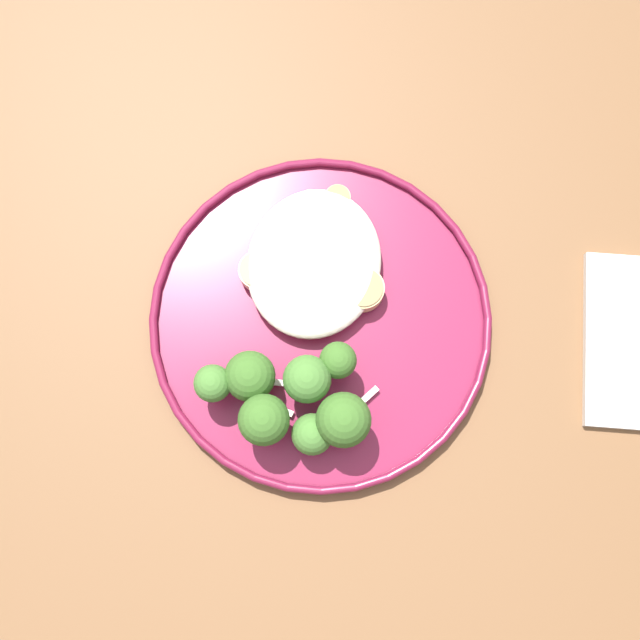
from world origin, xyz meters
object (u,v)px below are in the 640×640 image
object	(u,v)px
broccoli_floret_split_head	(312,434)
folded_napkin	(637,342)
broccoli_floret_center_pile	(343,420)
seared_scallop_rear_pale	(282,222)
seared_scallop_front_small	(288,291)
broccoli_floret_near_rim	(307,379)
broccoli_floret_right_tilted	(259,419)
seared_scallop_tiny_bay	(259,271)
seared_scallop_center_golden	(306,206)
broccoli_floret_left_leaning	(213,384)
seared_scallop_on_noodles	(334,260)
broccoli_floret_beside_noodles	(250,376)
broccoli_floret_front_edge	(338,361)
dinner_plate	(320,323)
seared_scallop_left_edge	(338,199)
seared_scallop_half_hidden	(363,290)

from	to	relation	value
broccoli_floret_split_head	folded_napkin	bearing A→B (deg)	117.25
broccoli_floret_center_pile	seared_scallop_rear_pale	bearing A→B (deg)	-152.43
seared_scallop_front_small	broccoli_floret_near_rim	distance (m)	0.09
broccoli_floret_center_pile	broccoli_floret_right_tilted	xyz separation A→B (m)	(0.01, -0.06, 0.00)
seared_scallop_tiny_bay	seared_scallop_center_golden	distance (m)	0.07
broccoli_floret_split_head	broccoli_floret_left_leaning	xyz separation A→B (m)	(-0.02, -0.08, 0.00)
broccoli_floret_center_pile	seared_scallop_on_noodles	bearing A→B (deg)	-166.51
folded_napkin	seared_scallop_tiny_bay	bearing A→B (deg)	-89.05
seared_scallop_rear_pale	folded_napkin	bearing A→B (deg)	82.61
seared_scallop_tiny_bay	broccoli_floret_beside_noodles	xyz separation A→B (m)	(0.09, 0.01, 0.02)
broccoli_floret_front_edge	seared_scallop_front_small	bearing A→B (deg)	-135.83
seared_scallop_front_small	broccoli_floret_left_leaning	distance (m)	0.10
seared_scallop_rear_pale	dinner_plate	bearing A→B (deg)	31.96
seared_scallop_on_noodles	broccoli_floret_right_tilted	xyz separation A→B (m)	(0.15, -0.03, 0.03)
seared_scallop_left_edge	broccoli_floret_front_edge	bearing A→B (deg)	10.69
seared_scallop_on_noodles	seared_scallop_half_hidden	bearing A→B (deg)	52.97
seared_scallop_on_noodles	broccoli_floret_right_tilted	world-z (taller)	broccoli_floret_right_tilted
seared_scallop_front_small	seared_scallop_left_edge	world-z (taller)	seared_scallop_left_edge
folded_napkin	broccoli_floret_left_leaning	bearing A→B (deg)	-72.41
broccoli_floret_center_pile	folded_napkin	size ratio (longest dim) A/B	0.43
folded_napkin	seared_scallop_center_golden	bearing A→B (deg)	-101.28
seared_scallop_front_small	seared_scallop_tiny_bay	bearing A→B (deg)	-113.62
folded_napkin	broccoli_floret_split_head	bearing A→B (deg)	-62.75
dinner_plate	seared_scallop_front_small	size ratio (longest dim) A/B	10.14
seared_scallop_tiny_bay	seared_scallop_rear_pale	distance (m)	0.05
broccoli_floret_center_pile	seared_scallop_tiny_bay	bearing A→B (deg)	-140.17
seared_scallop_rear_pale	folded_napkin	xyz separation A→B (m)	(0.04, 0.32, -0.02)
seared_scallop_tiny_bay	seared_scallop_left_edge	size ratio (longest dim) A/B	1.51
seared_scallop_front_small	seared_scallop_rear_pale	size ratio (longest dim) A/B	1.24
dinner_plate	seared_scallop_center_golden	bearing A→B (deg)	-162.15
seared_scallop_rear_pale	seared_scallop_center_golden	bearing A→B (deg)	136.75
broccoli_floret_center_pile	broccoli_floret_right_tilted	world-z (taller)	broccoli_floret_center_pile
seared_scallop_on_noodles	seared_scallop_tiny_bay	bearing A→B (deg)	-70.03
seared_scallop_tiny_bay	seared_scallop_half_hidden	world-z (taller)	seared_scallop_half_hidden
dinner_plate	seared_scallop_center_golden	size ratio (longest dim) A/B	10.55
dinner_plate	broccoli_floret_split_head	bearing A→B (deg)	7.39
seared_scallop_front_small	broccoli_floret_front_edge	bearing A→B (deg)	44.17
seared_scallop_on_noodles	broccoli_floret_split_head	xyz separation A→B (m)	(0.15, 0.01, 0.02)
dinner_plate	seared_scallop_on_noodles	distance (m)	0.05
seared_scallop_center_golden	broccoli_floret_front_edge	world-z (taller)	broccoli_floret_front_edge
seared_scallop_half_hidden	seared_scallop_left_edge	xyz separation A→B (m)	(-0.08, -0.04, -0.00)
broccoli_floret_center_pile	seared_scallop_center_golden	bearing A→B (deg)	-159.77
seared_scallop_left_edge	broccoli_floret_left_leaning	world-z (taller)	broccoli_floret_left_leaning
seared_scallop_half_hidden	broccoli_floret_left_leaning	distance (m)	0.15
seared_scallop_left_edge	broccoli_floret_center_pile	bearing A→B (deg)	11.94
broccoli_floret_near_rim	broccoli_floret_split_head	xyz separation A→B (m)	(0.04, 0.01, -0.01)
seared_scallop_on_noodles	broccoli_floret_front_edge	size ratio (longest dim) A/B	0.50
dinner_plate	broccoli_floret_center_pile	bearing A→B (deg)	22.98
seared_scallop_on_noodles	broccoli_floret_beside_noodles	distance (m)	0.13
seared_scallop_left_edge	broccoli_floret_beside_noodles	size ratio (longest dim) A/B	0.40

